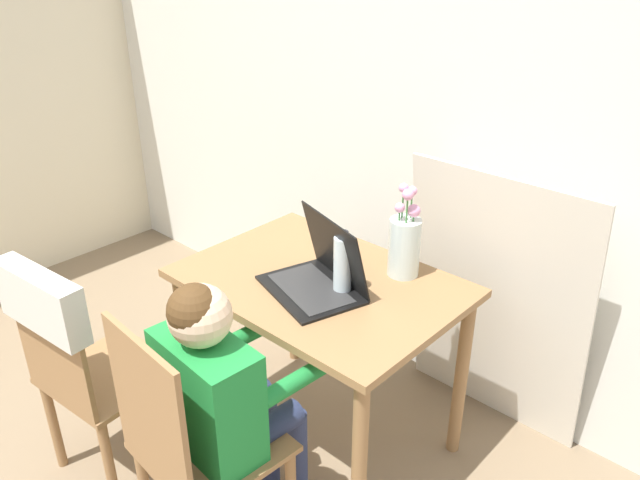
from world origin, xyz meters
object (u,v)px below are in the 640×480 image
object	(u,v)px
laptop	(321,273)
flower_vase	(405,243)
chair_occupied	(192,447)
chair_spare	(72,345)
person_seated	(221,386)
water_bottle	(342,264)

from	to	relation	value
laptop	flower_vase	distance (m)	0.32
chair_occupied	chair_spare	world-z (taller)	chair_spare
chair_occupied	laptop	distance (m)	0.70
laptop	flower_vase	xyz separation A→B (m)	(0.15, 0.28, 0.07)
flower_vase	person_seated	bearing A→B (deg)	-98.20
water_bottle	person_seated	bearing A→B (deg)	-93.23
person_seated	water_bottle	xyz separation A→B (m)	(0.03, 0.53, 0.22)
chair_occupied	laptop	size ratio (longest dim) A/B	2.19
person_seated	chair_spare	bearing A→B (deg)	23.46
chair_spare	laptop	size ratio (longest dim) A/B	2.21
water_bottle	chair_occupied	bearing A→B (deg)	-93.38
laptop	flower_vase	bearing A→B (deg)	78.42
chair_occupied	flower_vase	xyz separation A→B (m)	(0.12, 0.89, 0.40)
chair_spare	water_bottle	bearing A→B (deg)	-134.33
chair_spare	flower_vase	size ratio (longest dim) A/B	2.67
chair_spare	water_bottle	size ratio (longest dim) A/B	3.97
laptop	flower_vase	size ratio (longest dim) A/B	1.21
chair_occupied	water_bottle	distance (m)	0.75
flower_vase	water_bottle	bearing A→B (deg)	-108.39
chair_occupied	chair_spare	xyz separation A→B (m)	(-0.54, -0.07, 0.15)
person_seated	water_bottle	size ratio (longest dim) A/B	4.33
flower_vase	chair_occupied	bearing A→B (deg)	-97.64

